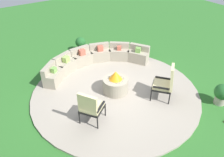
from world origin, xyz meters
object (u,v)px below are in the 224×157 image
(lounge_chair_front_left, at_px, (90,106))
(curved_stone_bench, at_px, (94,59))
(fire_pit, at_px, (115,84))
(potted_plant_2, at_px, (81,44))
(lounge_chair_front_right, at_px, (166,82))
(potted_plant_0, at_px, (222,93))

(lounge_chair_front_left, bearing_deg, curved_stone_bench, 112.89)
(fire_pit, bearing_deg, potted_plant_2, 81.98)
(lounge_chair_front_right, bearing_deg, potted_plant_2, 58.71)
(potted_plant_0, bearing_deg, potted_plant_2, 108.86)
(curved_stone_bench, bearing_deg, lounge_chair_front_left, -122.24)
(lounge_chair_front_left, bearing_deg, fire_pit, 84.66)
(fire_pit, bearing_deg, lounge_chair_front_left, -150.46)
(curved_stone_bench, height_order, potted_plant_0, curved_stone_bench)
(lounge_chair_front_left, bearing_deg, potted_plant_2, 121.05)
(lounge_chair_front_left, relative_size, potted_plant_2, 1.67)
(lounge_chair_front_left, height_order, potted_plant_0, lounge_chair_front_left)
(lounge_chair_front_left, xyz_separation_m, lounge_chair_front_right, (2.43, -0.36, 0.02))
(lounge_chair_front_left, relative_size, lounge_chair_front_right, 0.92)
(fire_pit, xyz_separation_m, lounge_chair_front_left, (-1.35, -0.76, 0.25))
(potted_plant_2, bearing_deg, curved_stone_bench, -97.67)
(potted_plant_0, bearing_deg, lounge_chair_front_right, 138.51)
(fire_pit, distance_m, lounge_chair_front_right, 1.58)
(curved_stone_bench, xyz_separation_m, potted_plant_2, (0.20, 1.50, 0.02))
(lounge_chair_front_right, height_order, potted_plant_2, lounge_chair_front_right)
(fire_pit, xyz_separation_m, lounge_chair_front_right, (1.08, -1.13, 0.28))
(curved_stone_bench, bearing_deg, potted_plant_0, -62.59)
(curved_stone_bench, bearing_deg, lounge_chair_front_right, -74.32)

